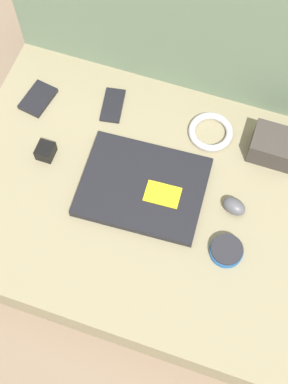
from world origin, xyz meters
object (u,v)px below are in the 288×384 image
camera_pouch (273,146)px  charger_brick (46,151)px  phone_silver (38,99)px  speaker_puck (226,251)px  computer_mouse (234,206)px  laptop (143,187)px  phone_black (113,105)px

camera_pouch → charger_brick: bearing=-160.7°
phone_silver → speaker_puck: bearing=-13.7°
phone_silver → charger_brick: bearing=-49.9°
computer_mouse → phone_silver: (-0.61, 0.15, -0.01)m
laptop → phone_silver: laptop is taller
phone_black → speaker_puck: bearing=-47.1°
laptop → phone_black: bearing=123.9°
computer_mouse → speaker_puck: (0.01, -0.12, -0.01)m
phone_silver → computer_mouse: bearing=-4.1°
speaker_puck → camera_pouch: size_ratio=0.70×
phone_silver → charger_brick: (0.09, -0.15, 0.01)m
speaker_puck → charger_brick: (-0.53, 0.11, 0.01)m
laptop → speaker_puck: (0.25, -0.10, 0.00)m
computer_mouse → laptop: bearing=-157.4°
speaker_puck → camera_pouch: bearing=82.5°
speaker_puck → charger_brick: bearing=168.1°
phone_silver → camera_pouch: bearing=13.4°
phone_black → camera_pouch: size_ratio=0.99×
laptop → camera_pouch: size_ratio=2.81×
laptop → computer_mouse: bearing=1.5°
laptop → phone_silver: 0.41m
speaker_puck → phone_black: (-0.41, 0.32, -0.01)m
speaker_puck → phone_black: 0.52m
computer_mouse → charger_brick: (-0.52, -0.01, -0.00)m
laptop → charger_brick: 0.28m
speaker_puck → phone_silver: size_ratio=0.73×
speaker_puck → camera_pouch: 0.31m
camera_pouch → speaker_puck: bearing=-97.5°
computer_mouse → phone_black: 0.45m
computer_mouse → charger_brick: size_ratio=1.48×
computer_mouse → speaker_puck: bearing=-66.1°
speaker_puck → phone_silver: (-0.62, 0.27, -0.01)m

